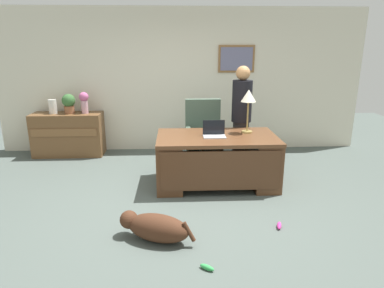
{
  "coord_description": "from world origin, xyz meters",
  "views": [
    {
      "loc": [
        -0.11,
        -4.04,
        2.02
      ],
      "look_at": [
        0.1,
        0.3,
        0.75
      ],
      "focal_mm": 31.78,
      "sensor_mm": 36.0,
      "label": 1
    }
  ],
  "objects_px": {
    "desk": "(217,159)",
    "armchair": "(203,137)",
    "dog_toy_ball": "(129,220)",
    "potted_plant": "(69,103)",
    "desk_lamp": "(248,99)",
    "person_standing": "(241,117)",
    "vase_with_flowers": "(84,101)",
    "vase_empty": "(53,107)",
    "dog_toy_plush": "(279,226)",
    "credenza": "(68,134)",
    "dog_lying": "(155,227)",
    "laptop": "(214,132)",
    "dog_toy_bone": "(207,267)"
  },
  "relations": [
    {
      "from": "vase_empty",
      "to": "armchair",
      "type": "bearing_deg",
      "value": -14.3
    },
    {
      "from": "dog_lying",
      "to": "laptop",
      "type": "xyz_separation_m",
      "value": [
        0.79,
        1.49,
        0.65
      ]
    },
    {
      "from": "dog_toy_plush",
      "to": "potted_plant",
      "type": "bearing_deg",
      "value": 137.61
    },
    {
      "from": "armchair",
      "to": "person_standing",
      "type": "xyz_separation_m",
      "value": [
        0.6,
        -0.21,
        0.38
      ]
    },
    {
      "from": "person_standing",
      "to": "dog_lying",
      "type": "xyz_separation_m",
      "value": [
        -1.3,
        -2.14,
        -0.73
      ]
    },
    {
      "from": "dog_toy_plush",
      "to": "dog_toy_ball",
      "type": "bearing_deg",
      "value": 174.32
    },
    {
      "from": "vase_empty",
      "to": "dog_toy_bone",
      "type": "height_order",
      "value": "vase_empty"
    },
    {
      "from": "potted_plant",
      "to": "dog_toy_bone",
      "type": "height_order",
      "value": "potted_plant"
    },
    {
      "from": "dog_lying",
      "to": "dog_toy_plush",
      "type": "height_order",
      "value": "dog_lying"
    },
    {
      "from": "laptop",
      "to": "potted_plant",
      "type": "xyz_separation_m",
      "value": [
        -2.51,
        1.56,
        0.19
      ]
    },
    {
      "from": "desk_lamp",
      "to": "dog_toy_plush",
      "type": "bearing_deg",
      "value": -86.11
    },
    {
      "from": "dog_lying",
      "to": "laptop",
      "type": "bearing_deg",
      "value": 62.19
    },
    {
      "from": "potted_plant",
      "to": "desk_lamp",
      "type": "bearing_deg",
      "value": -24.23
    },
    {
      "from": "person_standing",
      "to": "dog_toy_bone",
      "type": "distance_m",
      "value": 2.92
    },
    {
      "from": "desk",
      "to": "vase_empty",
      "type": "xyz_separation_m",
      "value": [
        -2.85,
        1.57,
        0.52
      ]
    },
    {
      "from": "laptop",
      "to": "potted_plant",
      "type": "height_order",
      "value": "potted_plant"
    },
    {
      "from": "vase_with_flowers",
      "to": "laptop",
      "type": "bearing_deg",
      "value": -34.9
    },
    {
      "from": "armchair",
      "to": "laptop",
      "type": "relative_size",
      "value": 3.54
    },
    {
      "from": "vase_empty",
      "to": "dog_toy_ball",
      "type": "distance_m",
      "value": 3.3
    },
    {
      "from": "armchair",
      "to": "dog_toy_plush",
      "type": "relative_size",
      "value": 7.21
    },
    {
      "from": "desk",
      "to": "armchair",
      "type": "bearing_deg",
      "value": 98.54
    },
    {
      "from": "desk",
      "to": "armchair",
      "type": "xyz_separation_m",
      "value": [
        -0.13,
        0.87,
        0.09
      ]
    },
    {
      "from": "armchair",
      "to": "laptop",
      "type": "distance_m",
      "value": 0.92
    },
    {
      "from": "dog_toy_plush",
      "to": "person_standing",
      "type": "bearing_deg",
      "value": 93.11
    },
    {
      "from": "desk",
      "to": "armchair",
      "type": "relative_size",
      "value": 1.54
    },
    {
      "from": "dog_toy_bone",
      "to": "dog_lying",
      "type": "bearing_deg",
      "value": 133.77
    },
    {
      "from": "dog_lying",
      "to": "dog_toy_ball",
      "type": "bearing_deg",
      "value": 131.9
    },
    {
      "from": "dog_lying",
      "to": "desk_lamp",
      "type": "distance_m",
      "value": 2.4
    },
    {
      "from": "credenza",
      "to": "vase_with_flowers",
      "type": "height_order",
      "value": "vase_with_flowers"
    },
    {
      "from": "credenza",
      "to": "vase_empty",
      "type": "height_order",
      "value": "vase_empty"
    },
    {
      "from": "dog_toy_ball",
      "to": "potted_plant",
      "type": "bearing_deg",
      "value": 117.49
    },
    {
      "from": "potted_plant",
      "to": "dog_toy_bone",
      "type": "xyz_separation_m",
      "value": [
        2.23,
        -3.58,
        -0.97
      ]
    },
    {
      "from": "armchair",
      "to": "desk_lamp",
      "type": "relative_size",
      "value": 1.75
    },
    {
      "from": "credenza",
      "to": "armchair",
      "type": "distance_m",
      "value": 2.59
    },
    {
      "from": "vase_with_flowers",
      "to": "vase_empty",
      "type": "bearing_deg",
      "value": -180.0
    },
    {
      "from": "vase_with_flowers",
      "to": "dog_toy_bone",
      "type": "relative_size",
      "value": 2.62
    },
    {
      "from": "credenza",
      "to": "vase_empty",
      "type": "bearing_deg",
      "value": 179.67
    },
    {
      "from": "desk",
      "to": "dog_toy_plush",
      "type": "height_order",
      "value": "desk"
    },
    {
      "from": "person_standing",
      "to": "potted_plant",
      "type": "height_order",
      "value": "person_standing"
    },
    {
      "from": "desk_lamp",
      "to": "dog_toy_plush",
      "type": "relative_size",
      "value": 4.13
    },
    {
      "from": "person_standing",
      "to": "vase_with_flowers",
      "type": "relative_size",
      "value": 4.36
    },
    {
      "from": "desk_lamp",
      "to": "potted_plant",
      "type": "relative_size",
      "value": 1.8
    },
    {
      "from": "person_standing",
      "to": "vase_with_flowers",
      "type": "xyz_separation_m",
      "value": [
        -2.75,
        0.91,
        0.14
      ]
    },
    {
      "from": "laptop",
      "to": "desk_lamp",
      "type": "xyz_separation_m",
      "value": [
        0.52,
        0.19,
        0.46
      ]
    },
    {
      "from": "dog_lying",
      "to": "potted_plant",
      "type": "xyz_separation_m",
      "value": [
        -1.72,
        3.05,
        0.84
      ]
    },
    {
      "from": "credenza",
      "to": "person_standing",
      "type": "height_order",
      "value": "person_standing"
    },
    {
      "from": "dog_lying",
      "to": "person_standing",
      "type": "bearing_deg",
      "value": 58.69
    },
    {
      "from": "desk",
      "to": "dog_lying",
      "type": "distance_m",
      "value": 1.72
    },
    {
      "from": "desk",
      "to": "vase_with_flowers",
      "type": "bearing_deg",
      "value": 145.47
    },
    {
      "from": "dog_lying",
      "to": "laptop",
      "type": "relative_size",
      "value": 2.57
    }
  ]
}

